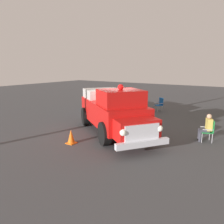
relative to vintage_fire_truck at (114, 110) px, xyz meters
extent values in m
plane|color=#424244|center=(-0.64, -0.28, -1.20)|extent=(60.00, 60.00, 0.00)
cylinder|color=black|center=(0.08, 1.81, -0.68)|extent=(0.87, 1.03, 1.04)
cylinder|color=black|center=(1.70, 0.64, -0.68)|extent=(0.87, 1.03, 1.04)
cylinder|color=black|center=(-1.98, -1.02, -0.68)|extent=(0.87, 1.03, 1.04)
cylinder|color=black|center=(-0.36, -2.19, -0.68)|extent=(0.87, 1.03, 1.04)
cube|color=red|center=(-0.14, -0.19, -0.15)|extent=(4.58, 5.20, 1.10)
cube|color=red|center=(1.54, 2.12, -0.28)|extent=(1.95, 1.76, 0.84)
cube|color=red|center=(0.54, 0.74, 0.75)|extent=(2.54, 2.49, 0.76)
cube|color=silver|center=(-1.05, -1.44, 0.60)|extent=(2.58, 2.53, 0.60)
cube|color=silver|center=(1.80, 2.48, -0.28)|extent=(1.24, 0.94, 0.64)
cube|color=silver|center=(1.86, 2.56, -0.70)|extent=(1.93, 1.48, 0.24)
sphere|color=white|center=(1.17, 2.94, -0.20)|extent=(0.36, 0.36, 0.26)
sphere|color=white|center=(2.43, 2.02, -0.20)|extent=(0.36, 0.36, 0.26)
sphere|color=red|center=(0.54, 0.74, 1.25)|extent=(0.39, 0.39, 0.28)
cylinder|color=black|center=(-4.35, -4.22, -0.86)|extent=(0.47, 0.73, 0.68)
cylinder|color=black|center=(-5.90, -3.66, -0.86)|extent=(0.47, 0.73, 0.68)
cylinder|color=black|center=(-3.37, -1.49, -0.86)|extent=(0.47, 0.73, 0.68)
cylinder|color=black|center=(-4.92, -0.93, -0.86)|extent=(0.47, 0.73, 0.68)
cube|color=#196BAD|center=(-4.63, -2.57, -0.58)|extent=(3.11, 4.56, 0.64)
cube|color=#196BAD|center=(-5.12, -3.94, -0.22)|extent=(2.02, 1.87, 0.20)
cube|color=white|center=(-4.53, -2.29, -0.02)|extent=(2.11, 2.32, 0.56)
cube|color=silver|center=(-5.37, -4.63, -0.80)|extent=(1.84, 0.79, 0.20)
cylinder|color=#B7BABF|center=(-0.98, 4.13, -0.98)|extent=(0.04, 0.04, 0.44)
cylinder|color=#B7BABF|center=(-1.38, 3.95, -0.98)|extent=(0.04, 0.04, 0.44)
cylinder|color=#B7BABF|center=(-1.16, 4.53, -0.98)|extent=(0.04, 0.04, 0.44)
cylinder|color=#B7BABF|center=(-1.56, 4.35, -0.98)|extent=(0.04, 0.04, 0.44)
cube|color=#1E7F38|center=(-1.27, 4.24, -0.74)|extent=(0.64, 0.64, 0.04)
cube|color=#1E7F38|center=(-1.37, 4.46, -0.46)|extent=(0.45, 0.24, 0.56)
cube|color=#B7BABF|center=(-1.05, 4.34, -0.58)|extent=(0.21, 0.42, 0.03)
cube|color=#B7BABF|center=(-1.49, 4.14, -0.58)|extent=(0.21, 0.42, 0.03)
cylinder|color=#B7BABF|center=(-6.20, -0.09, -0.98)|extent=(0.04, 0.04, 0.44)
cylinder|color=#B7BABF|center=(-6.43, -0.46, -0.98)|extent=(0.04, 0.04, 0.44)
cylinder|color=#B7BABF|center=(-6.57, 0.14, -0.98)|extent=(0.04, 0.04, 0.44)
cylinder|color=#B7BABF|center=(-6.80, -0.23, -0.98)|extent=(0.04, 0.04, 0.44)
cube|color=#1959A5|center=(-6.50, -0.16, -0.74)|extent=(0.66, 0.66, 0.04)
cube|color=#1959A5|center=(-6.70, -0.03, -0.46)|extent=(0.29, 0.43, 0.56)
cube|color=#B7BABF|center=(-6.37, 0.04, -0.58)|extent=(0.39, 0.26, 0.03)
cube|color=#B7BABF|center=(-6.63, -0.36, -0.58)|extent=(0.39, 0.26, 0.03)
cylinder|color=#383842|center=(-1.06, 4.04, -0.97)|extent=(0.17, 0.17, 0.45)
cylinder|color=#383842|center=(-1.25, 3.96, -0.97)|extent=(0.17, 0.17, 0.45)
cube|color=#383842|center=(-1.13, 4.18, -0.69)|extent=(0.32, 0.46, 0.13)
cube|color=#383842|center=(-1.31, 4.10, -0.69)|extent=(0.32, 0.46, 0.13)
cube|color=gold|center=(-1.30, 4.32, -0.39)|extent=(0.46, 0.37, 0.54)
sphere|color=tan|center=(-1.30, 4.31, -0.02)|extent=(0.29, 0.29, 0.22)
cube|color=orange|center=(2.37, -0.71, -1.18)|extent=(0.40, 0.40, 0.04)
cone|color=orange|center=(2.37, -0.71, -0.86)|extent=(0.32, 0.32, 0.60)
camera|label=1|loc=(8.99, 5.91, 2.21)|focal=34.64mm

